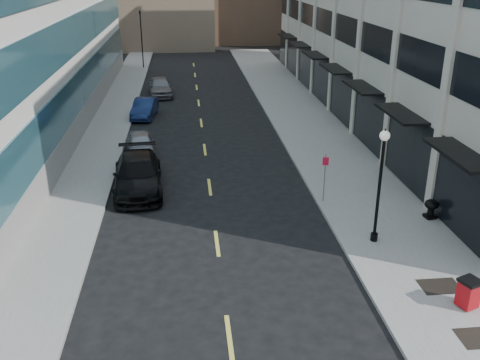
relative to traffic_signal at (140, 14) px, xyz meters
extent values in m
cube|color=gray|center=(13.00, -28.00, -5.64)|extent=(5.00, 80.00, 0.15)
cube|color=gray|center=(-1.00, -28.00, -5.64)|extent=(3.00, 80.00, 0.15)
cube|color=black|center=(15.52, -21.00, -3.72)|extent=(0.18, 46.00, 3.60)
cube|color=black|center=(15.53, -21.00, 0.78)|extent=(0.12, 46.00, 1.80)
cube|color=beige|center=(15.50, -38.00, 3.28)|extent=(0.35, 0.60, 18.00)
cube|color=black|center=(14.85, -41.00, -1.82)|extent=(1.30, 4.00, 0.12)
cube|color=black|center=(14.85, -35.00, -1.82)|extent=(1.30, 4.00, 0.12)
cube|color=black|center=(14.85, -29.00, -1.82)|extent=(1.30, 4.00, 0.12)
cube|color=black|center=(14.85, -23.00, -1.82)|extent=(1.30, 4.00, 0.12)
cube|color=black|center=(14.85, -17.00, -1.82)|extent=(1.30, 4.00, 0.12)
cube|color=black|center=(14.85, -11.00, -1.82)|extent=(1.30, 4.00, 0.12)
cube|color=black|center=(14.85, -5.00, -1.82)|extent=(1.30, 4.00, 0.12)
cube|color=gray|center=(-2.46, -21.00, -4.82)|extent=(0.20, 46.00, 1.80)
cube|color=#2E5F6B|center=(-2.47, -21.00, -2.72)|extent=(0.14, 45.60, 2.40)
cube|color=#2E5F6B|center=(-2.47, -21.00, 0.78)|extent=(0.14, 45.60, 2.40)
cube|color=black|center=(13.10, -44.20, -5.56)|extent=(1.40, 1.00, 0.01)
cube|color=#D8CC4C|center=(5.50, -46.00, -5.71)|extent=(0.15, 2.20, 0.01)
cube|color=#D8CC4C|center=(5.50, -40.00, -5.71)|extent=(0.15, 2.20, 0.01)
cube|color=#D8CC4C|center=(5.50, -34.00, -5.71)|extent=(0.15, 2.20, 0.01)
cube|color=#D8CC4C|center=(5.50, -28.00, -5.71)|extent=(0.15, 2.20, 0.01)
cube|color=#D8CC4C|center=(5.50, -22.00, -5.71)|extent=(0.15, 2.20, 0.01)
cube|color=#D8CC4C|center=(5.50, -16.00, -5.71)|extent=(0.15, 2.20, 0.01)
cube|color=#D8CC4C|center=(5.50, -10.00, -5.71)|extent=(0.15, 2.20, 0.01)
cube|color=#D8CC4C|center=(5.50, -4.00, -5.71)|extent=(0.15, 2.20, 0.01)
cube|color=#D8CC4C|center=(5.50, 2.00, -5.71)|extent=(0.15, 2.20, 0.01)
cylinder|color=black|center=(0.00, 0.00, -2.72)|extent=(0.12, 0.12, 6.00)
imported|color=black|center=(0.00, 0.00, 0.27)|extent=(0.66, 0.66, 1.98)
imported|color=black|center=(1.90, -34.00, -4.87)|extent=(2.75, 5.96, 1.69)
imported|color=gray|center=(1.67, -28.73, -5.03)|extent=(2.08, 4.18, 1.37)
imported|color=#14224C|center=(1.37, -20.00, -5.03)|extent=(1.95, 4.34, 1.38)
imported|color=slate|center=(2.30, -13.00, -4.91)|extent=(2.32, 4.87, 1.61)
cube|color=#A80B11|center=(13.42, -45.43, -5.07)|extent=(0.73, 0.73, 0.90)
cube|color=black|center=(13.42, -45.43, -4.59)|extent=(0.82, 0.82, 0.11)
cylinder|color=black|center=(13.24, -45.13, -5.47)|extent=(0.05, 0.20, 0.20)
cylinder|color=black|center=(13.60, -45.13, -5.47)|extent=(0.05, 0.20, 0.20)
cylinder|color=black|center=(11.90, -40.69, -5.40)|extent=(0.29, 0.29, 0.33)
cylinder|color=black|center=(11.90, -40.69, -3.30)|extent=(0.13, 0.13, 4.17)
sphere|color=silver|center=(11.90, -40.69, -1.08)|extent=(0.40, 0.40, 0.40)
cone|color=black|center=(11.90, -40.69, -0.85)|extent=(0.11, 0.11, 0.16)
cylinder|color=slate|center=(10.80, -36.63, -4.38)|extent=(0.04, 0.04, 2.37)
cube|color=red|center=(10.80, -36.65, -3.54)|extent=(0.28, 0.09, 0.38)
cube|color=black|center=(15.10, -38.90, -5.50)|extent=(0.54, 0.54, 0.13)
cylinder|color=black|center=(15.10, -38.90, -5.23)|extent=(0.29, 0.29, 0.45)
ellipsoid|color=black|center=(15.10, -38.90, -4.92)|extent=(0.63, 0.63, 0.44)
camera|label=1|loc=(4.45, -59.39, 4.97)|focal=40.00mm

